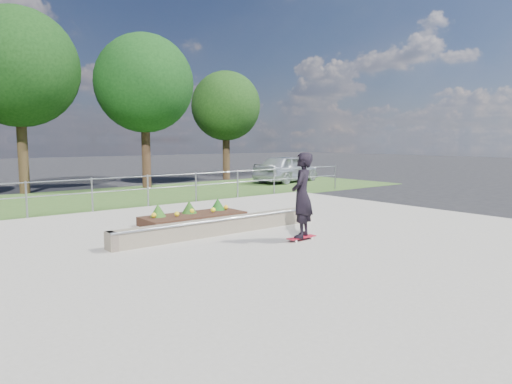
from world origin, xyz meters
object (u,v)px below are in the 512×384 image
Objects in this scene: skateboarder at (302,195)px; parked_car at (286,169)px; planter_bed at (193,216)px; grind_ledge at (223,226)px.

parked_car is (10.28, 11.82, -0.35)m from skateboarder.
skateboarder is (0.82, -3.66, 0.90)m from planter_bed.
planter_bed is 3.86m from skateboarder.
parked_car reaches higher than grind_ledge.
skateboarder reaches higher than planter_bed.
skateboarder is 15.67m from parked_car.
skateboarder reaches higher than grind_ledge.
planter_bed is (0.21, 1.83, -0.02)m from grind_ledge.
parked_car is (11.30, 9.99, 0.53)m from grind_ledge.
grind_ledge is 15.09m from parked_car.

